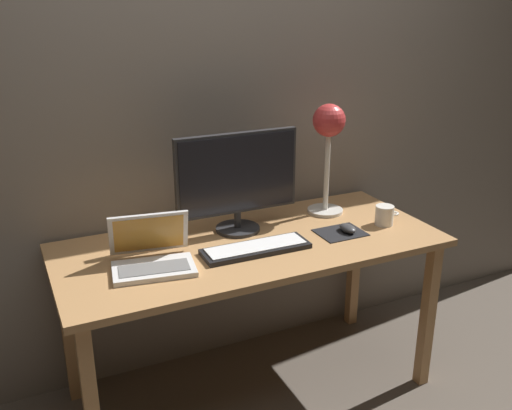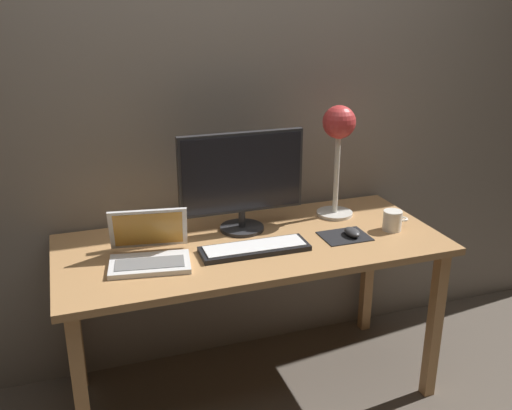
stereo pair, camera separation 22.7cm
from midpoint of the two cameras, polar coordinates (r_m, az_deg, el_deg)
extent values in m
plane|color=brown|center=(2.76, 2.11, -17.89)|extent=(4.80, 4.80, 0.00)
cube|color=gray|center=(2.58, -0.77, 11.19)|extent=(4.80, 0.06, 2.60)
cube|color=tan|center=(2.39, 2.33, -4.06)|extent=(1.60, 0.70, 0.03)
cube|color=tan|center=(2.20, -14.09, -18.42)|extent=(0.05, 0.05, 0.71)
cube|color=tan|center=(2.68, 19.79, -11.32)|extent=(0.05, 0.05, 0.71)
cube|color=tan|center=(2.68, -15.37, -10.87)|extent=(0.05, 0.05, 0.71)
cube|color=tan|center=(3.09, 13.20, -6.27)|extent=(0.05, 0.05, 0.71)
cylinder|color=#28282B|center=(2.50, 1.19, -2.36)|extent=(0.19, 0.19, 0.01)
cylinder|color=#28282B|center=(2.48, 1.20, -1.43)|extent=(0.03, 0.03, 0.07)
cube|color=#28282B|center=(2.41, 1.24, 3.21)|extent=(0.54, 0.03, 0.35)
cube|color=black|center=(2.39, 1.38, 3.10)|extent=(0.52, 0.00, 0.32)
cube|color=black|center=(2.29, 2.70, -4.45)|extent=(0.44, 0.15, 0.02)
cube|color=silver|center=(2.29, 2.71, -4.18)|extent=(0.41, 0.12, 0.01)
cube|color=silver|center=(2.18, -7.64, -5.94)|extent=(0.33, 0.23, 0.02)
cube|color=slate|center=(2.16, -7.63, -5.84)|extent=(0.27, 0.14, 0.00)
cube|color=silver|center=(2.25, -7.89, -2.38)|extent=(0.31, 0.12, 0.18)
cube|color=gold|center=(2.25, -7.89, -2.38)|extent=(0.27, 0.10, 0.15)
cylinder|color=beige|center=(2.70, 10.24, -0.86)|extent=(0.17, 0.17, 0.01)
cylinder|color=silver|center=(2.64, 10.52, 3.29)|extent=(0.02, 0.02, 0.39)
sphere|color=#BF3333|center=(2.58, 10.84, 8.11)|extent=(0.15, 0.15, 0.15)
sphere|color=#FFEAB2|center=(2.58, 10.89, 7.26)|extent=(0.05, 0.05, 0.05)
cube|color=black|center=(2.47, 11.47, -3.13)|extent=(0.20, 0.16, 0.00)
ellipsoid|color=#38383A|center=(2.48, 12.19, -2.72)|extent=(0.06, 0.10, 0.03)
cylinder|color=white|center=(2.58, 15.94, -1.54)|extent=(0.08, 0.08, 0.09)
torus|color=white|center=(2.61, 16.90, -1.39)|extent=(0.05, 0.05, 0.01)
camera|label=1|loc=(0.11, -87.14, 1.05)|focal=40.05mm
camera|label=2|loc=(0.11, 92.86, -1.05)|focal=40.05mm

